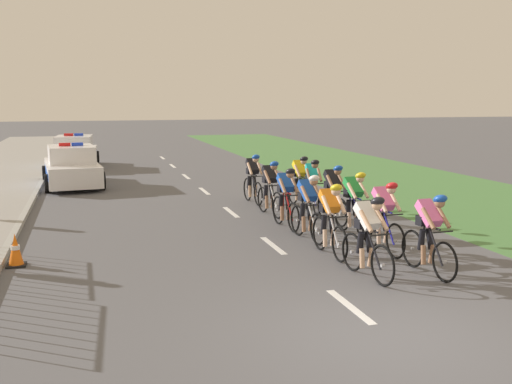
# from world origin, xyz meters

# --- Properties ---
(ground_plane) EXTENTS (160.00, 160.00, 0.00)m
(ground_plane) POSITION_xyz_m (0.00, 0.00, 0.00)
(ground_plane) COLOR #56565B
(kerb_edge) EXTENTS (0.16, 60.00, 0.13)m
(kerb_edge) POSITION_xyz_m (-5.55, 14.00, 0.07)
(kerb_edge) COLOR #9E9E99
(kerb_edge) RESTS_ON ground
(grass_verge) EXTENTS (7.00, 60.00, 0.01)m
(grass_verge) POSITION_xyz_m (7.81, 14.00, 0.00)
(grass_verge) COLOR #4C7F42
(grass_verge) RESTS_ON ground
(lane_markings_centre) EXTENTS (0.14, 29.60, 0.01)m
(lane_markings_centre) POSITION_xyz_m (0.00, 11.26, 0.00)
(lane_markings_centre) COLOR white
(lane_markings_centre) RESTS_ON ground
(cyclist_lead) EXTENTS (0.45, 1.72, 1.56)m
(cyclist_lead) POSITION_xyz_m (0.90, 2.52, 0.79)
(cyclist_lead) COLOR black
(cyclist_lead) RESTS_ON ground
(cyclist_second) EXTENTS (0.43, 1.72, 1.56)m
(cyclist_second) POSITION_xyz_m (2.08, 2.43, 0.79)
(cyclist_second) COLOR black
(cyclist_second) RESTS_ON ground
(cyclist_third) EXTENTS (0.42, 1.72, 1.56)m
(cyclist_third) POSITION_xyz_m (0.85, 4.13, 0.79)
(cyclist_third) COLOR black
(cyclist_third) RESTS_ON ground
(cyclist_fourth) EXTENTS (0.43, 1.72, 1.56)m
(cyclist_fourth) POSITION_xyz_m (2.02, 4.05, 0.79)
(cyclist_fourth) COLOR black
(cyclist_fourth) RESTS_ON ground
(cyclist_fifth) EXTENTS (0.45, 1.72, 1.56)m
(cyclist_fifth) POSITION_xyz_m (0.91, 5.53, 0.79)
(cyclist_fifth) COLOR black
(cyclist_fifth) RESTS_ON ground
(cyclist_sixth) EXTENTS (0.45, 1.72, 1.56)m
(cyclist_sixth) POSITION_xyz_m (2.11, 5.71, 0.79)
(cyclist_sixth) COLOR black
(cyclist_sixth) RESTS_ON ground
(cyclist_seventh) EXTENTS (0.43, 1.72, 1.56)m
(cyclist_seventh) POSITION_xyz_m (0.83, 6.87, 0.79)
(cyclist_seventh) COLOR black
(cyclist_seventh) RESTS_ON ground
(cyclist_eighth) EXTENTS (0.43, 1.72, 1.56)m
(cyclist_eighth) POSITION_xyz_m (2.18, 7.13, 0.79)
(cyclist_eighth) COLOR black
(cyclist_eighth) RESTS_ON ground
(cyclist_ninth) EXTENTS (0.45, 1.72, 1.56)m
(cyclist_ninth) POSITION_xyz_m (0.93, 8.53, 0.79)
(cyclist_ninth) COLOR black
(cyclist_ninth) RESTS_ON ground
(cyclist_tenth) EXTENTS (0.45, 1.72, 1.56)m
(cyclist_tenth) POSITION_xyz_m (2.18, 8.59, 0.79)
(cyclist_tenth) COLOR black
(cyclist_tenth) RESTS_ON ground
(cyclist_eleventh) EXTENTS (0.43, 1.72, 1.56)m
(cyclist_eleventh) POSITION_xyz_m (0.98, 10.48, 0.79)
(cyclist_eleventh) COLOR black
(cyclist_eleventh) RESTS_ON ground
(cyclist_twelfth) EXTENTS (0.44, 1.72, 1.56)m
(cyclist_twelfth) POSITION_xyz_m (2.17, 9.56, 0.79)
(cyclist_twelfth) COLOR black
(cyclist_twelfth) RESTS_ON ground
(police_car_nearest) EXTENTS (2.30, 4.54, 1.59)m
(police_car_nearest) POSITION_xyz_m (-4.42, 15.77, 0.68)
(police_car_nearest) COLOR white
(police_car_nearest) RESTS_ON ground
(police_car_second) EXTENTS (2.22, 4.51, 1.59)m
(police_car_second) POSITION_xyz_m (-4.42, 21.75, 0.68)
(police_car_second) COLOR silver
(police_car_second) RESTS_ON ground
(traffic_cone_near) EXTENTS (0.36, 0.36, 0.64)m
(traffic_cone_near) POSITION_xyz_m (-5.24, 5.06, 0.31)
(traffic_cone_near) COLOR black
(traffic_cone_near) RESTS_ON ground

